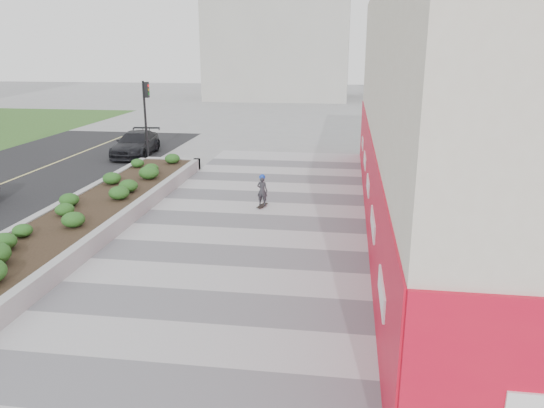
{
  "coord_description": "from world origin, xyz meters",
  "views": [
    {
      "loc": [
        3.19,
        -9.13,
        5.85
      ],
      "look_at": [
        0.93,
        6.74,
        1.1
      ],
      "focal_mm": 35.0,
      "sensor_mm": 36.0,
      "label": 1
    }
  ],
  "objects": [
    {
      "name": "building",
      "position": [
        6.98,
        8.98,
        3.98
      ],
      "size": [
        6.04,
        24.08,
        8.0
      ],
      "color": "beige",
      "rests_on": "ground"
    },
    {
      "name": "walkway",
      "position": [
        0.0,
        3.0,
        0.01
      ],
      "size": [
        8.0,
        36.0,
        0.01
      ],
      "primitive_type": "cube",
      "color": "#A8A8AD",
      "rests_on": "ground"
    },
    {
      "name": "car_dark",
      "position": [
        -8.5,
        18.88,
        0.67
      ],
      "size": [
        2.21,
        4.72,
        1.33
      ],
      "primitive_type": "imported",
      "rotation": [
        0.0,
        0.0,
        0.08
      ],
      "color": "black",
      "rests_on": "ground"
    },
    {
      "name": "ground",
      "position": [
        0.0,
        0.0,
        0.0
      ],
      "size": [
        160.0,
        160.0,
        0.0
      ],
      "primitive_type": "plane",
      "color": "gray",
      "rests_on": "ground"
    },
    {
      "name": "planter",
      "position": [
        -5.5,
        7.0,
        0.42
      ],
      "size": [
        3.0,
        18.0,
        0.9
      ],
      "color": "#9E9EA0",
      "rests_on": "ground"
    },
    {
      "name": "manhole_cover",
      "position": [
        0.5,
        3.0,
        0.0
      ],
      "size": [
        0.44,
        0.44,
        0.01
      ],
      "primitive_type": "cylinder",
      "color": "#595654",
      "rests_on": "ground"
    },
    {
      "name": "distant_bldg_north_l",
      "position": [
        -5.0,
        55.0,
        10.0
      ],
      "size": [
        16.0,
        12.0,
        20.0
      ],
      "primitive_type": "cube",
      "color": "#ADAAA3",
      "rests_on": "ground"
    },
    {
      "name": "traffic_signal_near",
      "position": [
        -7.23,
        17.5,
        2.76
      ],
      "size": [
        0.33,
        0.28,
        4.2
      ],
      "color": "black",
      "rests_on": "ground"
    },
    {
      "name": "skateboarder",
      "position": [
        0.1,
        9.96,
        0.66
      ],
      "size": [
        0.46,
        0.75,
        1.29
      ],
      "rotation": [
        0.0,
        0.0,
        -0.23
      ],
      "color": "beige",
      "rests_on": "ground"
    }
  ]
}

